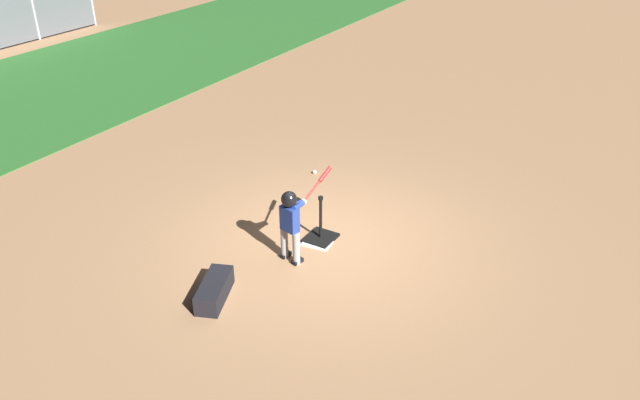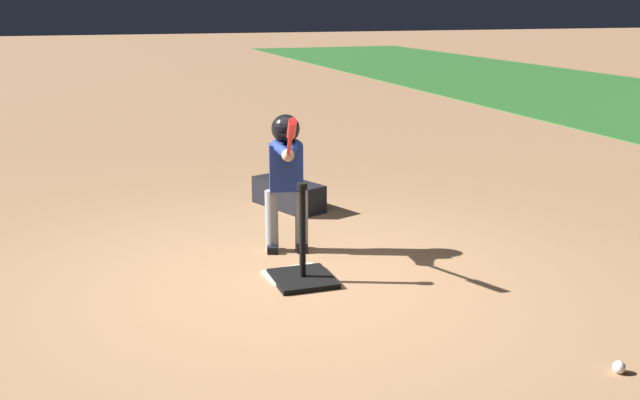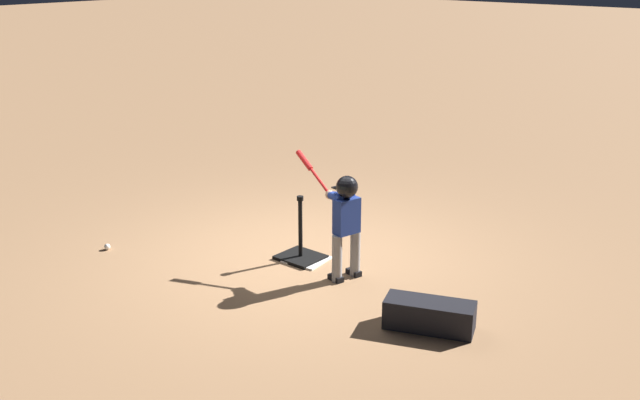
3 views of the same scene
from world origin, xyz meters
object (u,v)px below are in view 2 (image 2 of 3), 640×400
(batting_tee, at_px, (303,270))
(baseball, at_px, (619,367))
(batter_child, at_px, (286,166))
(equipment_bag, at_px, (288,194))

(batting_tee, height_order, baseball, batting_tee)
(batter_child, height_order, baseball, batter_child)
(batting_tee, bearing_deg, equipment_bag, 166.65)
(batting_tee, bearing_deg, baseball, 33.11)
(batting_tee, height_order, batter_child, batter_child)
(batter_child, distance_m, equipment_bag, 1.52)
(batting_tee, distance_m, equipment_bag, 2.11)
(batter_child, bearing_deg, batting_tee, -6.67)
(batting_tee, xyz_separation_m, equipment_bag, (-2.05, 0.49, 0.05))
(batting_tee, xyz_separation_m, baseball, (1.95, 1.27, -0.06))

